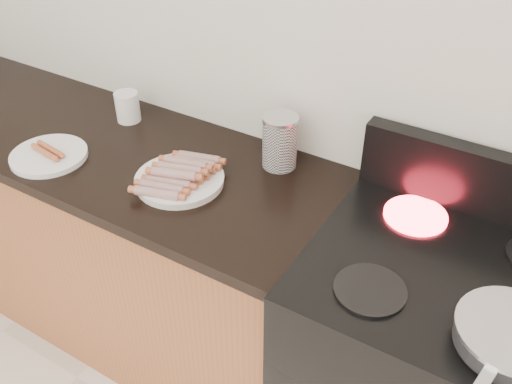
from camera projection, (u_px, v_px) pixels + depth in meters
The scene contains 14 objects.
wall_back at pixel (261, 27), 1.76m from camera, with size 4.00×0.04×2.60m, color silver.
cabinet_base at pixel (76, 223), 2.36m from camera, with size 2.20×0.59×0.86m, color #9E5229.
counter_slab at pixel (53, 129), 2.09m from camera, with size 2.20×0.62×0.04m, color black.
stove at pixel (426, 383), 1.71m from camera, with size 0.76×0.65×0.91m.
stove_panel at pixel (494, 187), 1.58m from camera, with size 0.76×0.06×0.20m, color black.
burner_near_left at pixel (370, 290), 1.39m from camera, with size 0.18×0.18×0.01m, color black.
burner_far_left at pixel (415, 215), 1.63m from camera, with size 0.18×0.18×0.01m, color #FF1E2D.
frying_pan at pixel (511, 337), 1.24m from camera, with size 0.25×0.44×0.05m.
main_plate at pixel (180, 181), 1.77m from camera, with size 0.27×0.27×0.02m, color white.
side_plate at pixel (49, 156), 1.89m from camera, with size 0.25×0.25×0.02m, color white.
hotdog_pile at pixel (179, 173), 1.75m from camera, with size 0.14×0.28×0.05m.
plain_sausages at pixel (48, 151), 1.88m from camera, with size 0.13×0.06×0.02m.
canister at pixel (280, 141), 1.81m from camera, with size 0.11×0.11×0.18m.
mug at pixel (128, 107), 2.07m from camera, with size 0.09×0.09×0.11m, color white.
Camera 1 is at (0.88, 0.53, 1.94)m, focal length 40.00 mm.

